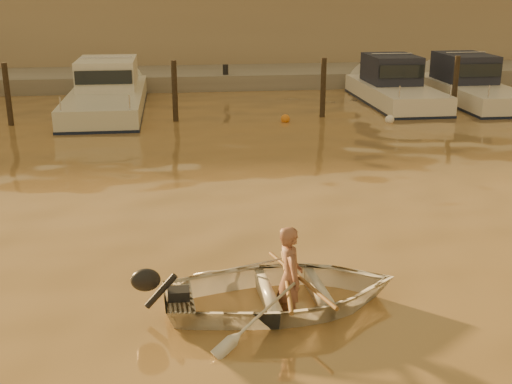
{
  "coord_description": "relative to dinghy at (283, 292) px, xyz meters",
  "views": [
    {
      "loc": [
        -0.26,
        -7.45,
        4.45
      ],
      "look_at": [
        1.19,
        3.67,
        0.75
      ],
      "focal_mm": 45.0,
      "sensor_mm": 36.0,
      "label": 1
    }
  ],
  "objects": [
    {
      "name": "ground_plane",
      "position": [
        -1.19,
        -0.67,
        -0.23
      ],
      "size": [
        160.0,
        160.0,
        0.0
      ],
      "primitive_type": "plane",
      "color": "olive",
      "rests_on": "ground"
    },
    {
      "name": "dinghy",
      "position": [
        0.0,
        0.0,
        0.0
      ],
      "size": [
        3.5,
        2.6,
        0.7
      ],
      "primitive_type": "imported",
      "rotation": [
        0.0,
        0.0,
        1.63
      ],
      "color": "silver",
      "rests_on": "ground_plane"
    },
    {
      "name": "person",
      "position": [
        0.1,
        0.01,
        0.23
      ],
      "size": [
        0.39,
        0.57,
        1.52
      ],
      "primitive_type": "imported",
      "rotation": [
        0.0,
        0.0,
        1.63
      ],
      "color": "#8D5946",
      "rests_on": "dinghy"
    },
    {
      "name": "outboard_motor",
      "position": [
        -1.5,
        -0.09,
        0.05
      ],
      "size": [
        0.92,
        0.45,
        0.7
      ],
      "primitive_type": null,
      "rotation": [
        0.0,
        0.0,
        0.06
      ],
      "color": "black",
      "rests_on": "dinghy"
    },
    {
      "name": "oar_port",
      "position": [
        0.25,
        0.01,
        0.19
      ],
      "size": [
        0.61,
        2.04,
        0.13
      ],
      "primitive_type": "cylinder",
      "rotation": [
        1.54,
        0.0,
        0.27
      ],
      "color": "brown",
      "rests_on": "dinghy"
    },
    {
      "name": "oar_starboard",
      "position": [
        0.05,
        0.0,
        0.19
      ],
      "size": [
        0.3,
        2.09,
        0.13
      ],
      "primitive_type": "cylinder",
      "rotation": [
        1.54,
        0.0,
        -0.12
      ],
      "color": "brown",
      "rests_on": "dinghy"
    },
    {
      "name": "moored_boat_2",
      "position": [
        -3.8,
        15.33,
        0.4
      ],
      "size": [
        2.56,
        8.49,
        1.75
      ],
      "primitive_type": null,
      "color": "silver",
      "rests_on": "ground_plane"
    },
    {
      "name": "moored_boat_4",
      "position": [
        6.95,
        15.33,
        0.4
      ],
      "size": [
        2.24,
        6.91,
        1.75
      ],
      "primitive_type": null,
      "color": "white",
      "rests_on": "ground_plane"
    },
    {
      "name": "moored_boat_5",
      "position": [
        9.94,
        15.33,
        0.4
      ],
      "size": [
        2.24,
        7.52,
        1.75
      ],
      "primitive_type": null,
      "color": "silver",
      "rests_on": "ground_plane"
    },
    {
      "name": "piling_1",
      "position": [
        -6.69,
        13.13,
        0.67
      ],
      "size": [
        0.18,
        0.18,
        2.2
      ],
      "primitive_type": "cylinder",
      "color": "#2D2319",
      "rests_on": "ground_plane"
    },
    {
      "name": "piling_2",
      "position": [
        -1.39,
        13.13,
        0.67
      ],
      "size": [
        0.18,
        0.18,
        2.2
      ],
      "primitive_type": "cylinder",
      "color": "#2D2319",
      "rests_on": "ground_plane"
    },
    {
      "name": "piling_3",
      "position": [
        3.61,
        13.13,
        0.67
      ],
      "size": [
        0.18,
        0.18,
        2.2
      ],
      "primitive_type": "cylinder",
      "color": "#2D2319",
      "rests_on": "ground_plane"
    },
    {
      "name": "piling_4",
      "position": [
        8.31,
        13.13,
        0.67
      ],
      "size": [
        0.18,
        0.18,
        2.2
      ],
      "primitive_type": "cylinder",
      "color": "#2D2319",
      "rests_on": "ground_plane"
    },
    {
      "name": "fender_c",
      "position": [
        -2.99,
        12.47,
        -0.13
      ],
      "size": [
        0.3,
        0.3,
        0.3
      ],
      "primitive_type": "sphere",
      "color": "silver",
      "rests_on": "ground_plane"
    },
    {
      "name": "fender_d",
      "position": [
        2.22,
        12.52,
        -0.13
      ],
      "size": [
        0.3,
        0.3,
        0.3
      ],
      "primitive_type": "sphere",
      "color": "orange",
      "rests_on": "ground_plane"
    },
    {
      "name": "fender_e",
      "position": [
        5.62,
        11.96,
        -0.13
      ],
      "size": [
        0.3,
        0.3,
        0.3
      ],
      "primitive_type": "sphere",
      "color": "white",
      "rests_on": "ground_plane"
    },
    {
      "name": "quay",
      "position": [
        -1.19,
        20.83,
        -0.08
      ],
      "size": [
        52.0,
        4.0,
        1.0
      ],
      "primitive_type": "cube",
      "color": "gray",
      "rests_on": "ground_plane"
    },
    {
      "name": "waterfront_building",
      "position": [
        -1.19,
        26.33,
        2.17
      ],
      "size": [
        46.0,
        7.0,
        4.8
      ],
      "primitive_type": "cube",
      "color": "#9E8466",
      "rests_on": "quay"
    }
  ]
}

